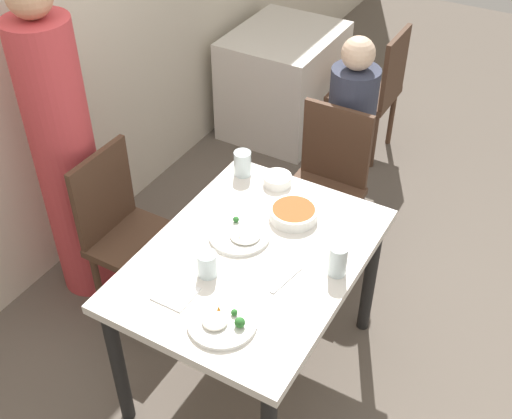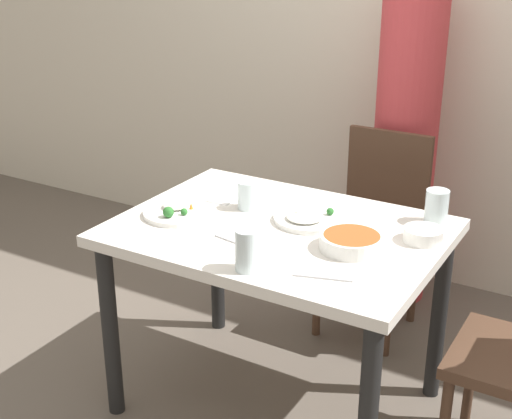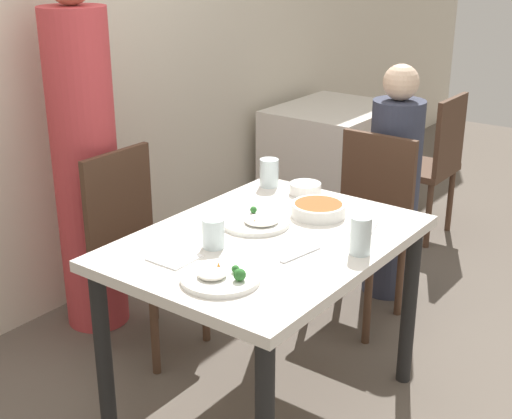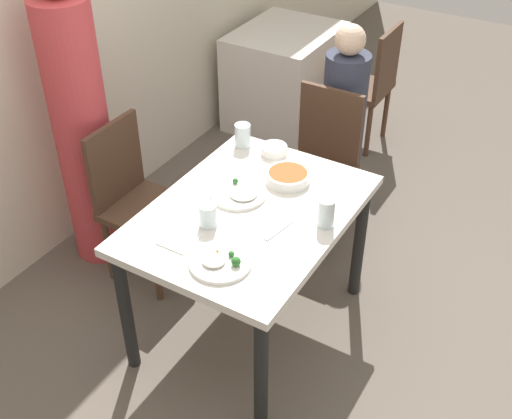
# 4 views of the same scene
# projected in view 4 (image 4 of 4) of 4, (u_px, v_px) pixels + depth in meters

# --- Properties ---
(ground_plane) EXTENTS (10.00, 10.00, 0.00)m
(ground_plane) POSITION_uv_depth(u_px,v_px,m) (251.00, 325.00, 3.31)
(ground_plane) COLOR #60564C
(wall_back) EXTENTS (10.00, 0.06, 2.70)m
(wall_back) POSITION_uv_depth(u_px,v_px,m) (7.00, 21.00, 3.06)
(wall_back) COLOR beige
(wall_back) RESTS_ON ground_plane
(dining_table) EXTENTS (1.12, 0.83, 0.74)m
(dining_table) POSITION_uv_depth(u_px,v_px,m) (250.00, 227.00, 2.93)
(dining_table) COLOR silver
(dining_table) RESTS_ON ground_plane
(chair_adult_spot) EXTENTS (0.40, 0.40, 0.89)m
(chair_adult_spot) POSITION_uv_depth(u_px,v_px,m) (136.00, 198.00, 3.39)
(chair_adult_spot) COLOR #4C3323
(chair_adult_spot) RESTS_ON ground_plane
(chair_child_spot) EXTENTS (0.40, 0.40, 0.89)m
(chair_child_spot) POSITION_uv_depth(u_px,v_px,m) (319.00, 161.00, 3.67)
(chair_child_spot) COLOR #4C3323
(chair_child_spot) RESTS_ON ground_plane
(person_adult) EXTENTS (0.29, 0.29, 1.68)m
(person_adult) POSITION_uv_depth(u_px,v_px,m) (82.00, 132.00, 3.33)
(person_adult) COLOR #C63D42
(person_adult) RESTS_ON ground_plane
(person_child) EXTENTS (0.26, 0.26, 1.19)m
(person_child) POSITION_uv_depth(u_px,v_px,m) (342.00, 128.00, 3.84)
(person_child) COLOR #33384C
(person_child) RESTS_ON ground_plane
(bowl_curry) EXTENTS (0.21, 0.21, 0.05)m
(bowl_curry) POSITION_uv_depth(u_px,v_px,m) (288.00, 176.00, 3.04)
(bowl_curry) COLOR white
(bowl_curry) RESTS_ON dining_table
(plate_rice_adult) EXTENTS (0.26, 0.26, 0.04)m
(plate_rice_adult) POSITION_uv_depth(u_px,v_px,m) (239.00, 194.00, 2.95)
(plate_rice_adult) COLOR white
(plate_rice_adult) RESTS_ON dining_table
(plate_rice_child) EXTENTS (0.26, 0.26, 0.06)m
(plate_rice_child) POSITION_uv_depth(u_px,v_px,m) (220.00, 262.00, 2.57)
(plate_rice_child) COLOR white
(plate_rice_child) RESTS_ON dining_table
(bowl_rice_small) EXTENTS (0.13, 0.13, 0.05)m
(bowl_rice_small) POSITION_uv_depth(u_px,v_px,m) (274.00, 149.00, 3.24)
(bowl_rice_small) COLOR white
(bowl_rice_small) RESTS_ON dining_table
(glass_water_tall) EXTENTS (0.08, 0.08, 0.11)m
(glass_water_tall) POSITION_uv_depth(u_px,v_px,m) (208.00, 215.00, 2.75)
(glass_water_tall) COLOR silver
(glass_water_tall) RESTS_ON dining_table
(glass_water_short) EXTENTS (0.07, 0.07, 0.13)m
(glass_water_short) POSITION_uv_depth(u_px,v_px,m) (326.00, 213.00, 2.74)
(glass_water_short) COLOR silver
(glass_water_short) RESTS_ON dining_table
(glass_water_center) EXTENTS (0.08, 0.08, 0.12)m
(glass_water_center) POSITION_uv_depth(u_px,v_px,m) (243.00, 135.00, 3.28)
(glass_water_center) COLOR silver
(glass_water_center) RESTS_ON dining_table
(napkin_folded) EXTENTS (0.14, 0.14, 0.01)m
(napkin_folded) POSITION_uv_depth(u_px,v_px,m) (179.00, 240.00, 2.69)
(napkin_folded) COLOR white
(napkin_folded) RESTS_ON dining_table
(fork_steel) EXTENTS (0.18, 0.07, 0.01)m
(fork_steel) POSITION_uv_depth(u_px,v_px,m) (333.00, 194.00, 2.96)
(fork_steel) COLOR silver
(fork_steel) RESTS_ON dining_table
(spoon_steel) EXTENTS (0.18, 0.05, 0.01)m
(spoon_steel) POSITION_uv_depth(u_px,v_px,m) (279.00, 230.00, 2.75)
(spoon_steel) COLOR silver
(spoon_steel) RESTS_ON dining_table
(background_table) EXTENTS (0.81, 0.67, 0.72)m
(background_table) POSITION_uv_depth(u_px,v_px,m) (285.00, 77.00, 4.85)
(background_table) COLOR silver
(background_table) RESTS_ON ground_plane
(chair_background) EXTENTS (0.40, 0.40, 0.89)m
(chair_background) POSITION_uv_depth(u_px,v_px,m) (369.00, 83.00, 4.50)
(chair_background) COLOR #4C3323
(chair_background) RESTS_ON ground_plane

